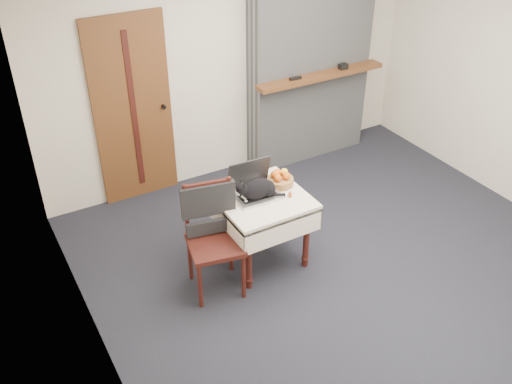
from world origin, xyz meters
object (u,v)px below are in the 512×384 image
door (133,111)px  laptop (254,186)px  pill_bottle (290,193)px  fruit_basket (280,179)px  side_table (261,207)px  chair (211,223)px  cream_jar (229,203)px  cat (258,189)px

door → laptop: size_ratio=4.76×
pill_bottle → fruit_basket: size_ratio=0.29×
side_table → fruit_basket: (0.25, 0.09, 0.17)m
chair → laptop: bearing=27.4°
door → fruit_basket: bearing=-61.9°
cream_jar → chair: bearing=-162.2°
pill_bottle → laptop: bearing=139.6°
pill_bottle → cream_jar: bearing=165.4°
cat → cream_jar: size_ratio=6.15×
pill_bottle → chair: size_ratio=0.07×
laptop → cream_jar: laptop is taller
laptop → cream_jar: size_ratio=5.85×
cream_jar → laptop: bearing=14.5°
chair → fruit_basket: bearing=22.4°
side_table → chair: (-0.53, -0.06, 0.05)m
cat → pill_bottle: bearing=-22.3°
side_table → laptop: 0.21m
pill_bottle → fruit_basket: fruit_basket is taller
cat → pill_bottle: size_ratio=6.39×
cream_jar → fruit_basket: fruit_basket is taller
laptop → cream_jar: bearing=-162.4°
pill_bottle → chair: (-0.75, 0.07, -0.09)m
door → pill_bottle: (0.79, -1.77, -0.26)m
side_table → cream_jar: size_ratio=10.85×
cat → chair: chair is taller
cat → chair: (-0.49, -0.05, -0.15)m
laptop → door: bearing=112.3°
door → cat: door is taller
laptop → cat: bearing=-91.1°
fruit_basket → laptop: bearing=-178.2°
door → side_table: (0.58, -1.64, -0.41)m
chair → side_table: bearing=18.0°
laptop → chair: chair is taller
cream_jar → chair: (-0.21, -0.07, -0.09)m
cat → cream_jar: cat is taller
cat → laptop: bearing=89.5°
side_table → cat: cat is taller
cat → pill_bottle: 0.29m
side_table → pill_bottle: 0.29m
door → chair: 1.74m
door → cat: size_ratio=4.52×
laptop → fruit_basket: (0.28, 0.01, -0.02)m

